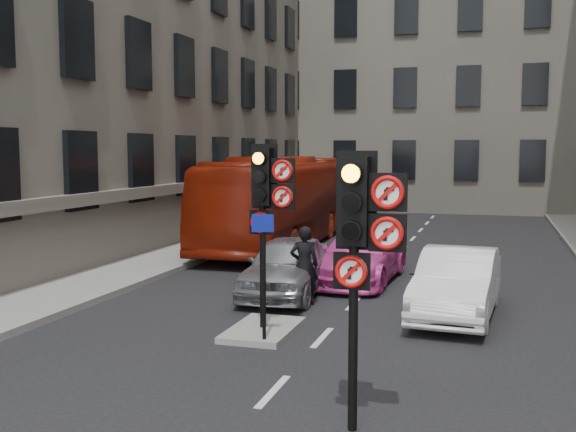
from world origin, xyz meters
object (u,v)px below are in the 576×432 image
Objects in this scene: car_silver at (288,266)px; car_pink at (361,256)px; motorcycle at (420,288)px; info_sign at (264,259)px; bus_red at (282,201)px; signal_far at (267,196)px; motorcyclist at (304,265)px; car_white at (457,283)px; signal_near at (361,231)px.

car_pink is (1.39, 2.31, -0.04)m from car_silver.
info_sign is (-2.42, -3.89, 1.17)m from motorcycle.
info_sign is (3.60, -12.55, -0.05)m from bus_red.
signal_far is at bearing -74.86° from bus_red.
bus_red is 6.52× the size of motorcyclist.
info_sign reaches higher than car_pink.
car_white is at bearing 31.63° from info_sign.
signal_far is 4.02m from car_silver.
signal_far reaches higher than car_pink.
car_silver is at bearing 113.49° from signal_near.
bus_red is 8.16× the size of motorcycle.
motorcyclist is 0.79× the size of info_sign.
signal_near is 0.82× the size of car_white.
motorcyclist is at bearing 79.49° from info_sign.
car_white is at bearing 82.31° from signal_near.
car_white is at bearing -15.50° from car_silver.
signal_near reaches higher than info_sign.
car_pink is 7.34m from bus_red.
motorcycle is (1.88, -2.67, -0.25)m from car_pink.
bus_red reaches higher than car_white.
car_pink is 0.40× the size of bus_red.
motorcycle is at bearing -52.07° from car_pink.
info_sign is at bearing -75.25° from signal_far.
car_pink is 6.65m from info_sign.
signal_near is 4.10m from info_sign.
motorcyclist reaches higher than car_silver.
info_sign is (-0.54, -6.56, 0.92)m from car_pink.
bus_red reaches higher than info_sign.
car_pink is 2.05× the size of info_sign.
car_silver is 0.90× the size of car_pink.
info_sign reaches higher than car_white.
signal_far reaches higher than motorcycle.
signal_near reaches higher than bus_red.
motorcycle is at bearing -56.13° from bus_red.
info_sign is at bearing -122.33° from motorcycle.
motorcyclist reaches higher than car_white.
car_pink is at bearing 100.75° from signal_near.
signal_near is 7.40m from motorcycle.
signal_far is 0.76× the size of car_pink.
signal_far is at bearing -94.72° from car_pink.
motorcycle is (6.02, -8.65, -1.22)m from bus_red.
car_white reaches higher than motorcycle.
car_silver is 4.43m from info_sign.
car_silver is 2.69m from car_pink.
car_white is at bearing 156.74° from motorcyclist.
signal_far is at bearing 91.03° from info_sign.
signal_near is 1.95× the size of motorcyclist.
signal_near is at bearing -76.55° from car_pink.
motorcycle is at bearing 44.42° from info_sign.
car_silver is at bearing 87.57° from info_sign.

